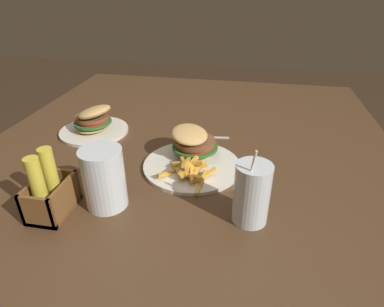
{
  "coord_description": "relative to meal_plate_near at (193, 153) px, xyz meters",
  "views": [
    {
      "loc": [
        -0.77,
        -0.17,
        1.22
      ],
      "look_at": [
        -0.03,
        -0.04,
        0.79
      ],
      "focal_mm": 30.0,
      "sensor_mm": 36.0,
      "label": 1
    }
  ],
  "objects": [
    {
      "name": "dining_table",
      "position": [
        0.01,
        0.03,
        -0.12
      ],
      "size": [
        1.59,
        1.27,
        0.75
      ],
      "color": "#4C331E",
      "rests_on": "ground_plane"
    },
    {
      "name": "meal_plate_near",
      "position": [
        0.0,
        0.0,
        0.0
      ],
      "size": [
        0.27,
        0.27,
        0.1
      ],
      "color": "silver",
      "rests_on": "dining_table"
    },
    {
      "name": "beer_glass",
      "position": [
        -0.22,
        0.16,
        0.04
      ],
      "size": [
        0.09,
        0.09,
        0.14
      ],
      "color": "silver",
      "rests_on": "dining_table"
    },
    {
      "name": "juice_glass",
      "position": [
        -0.21,
        -0.17,
        0.03
      ],
      "size": [
        0.08,
        0.08,
        0.18
      ],
      "color": "silver",
      "rests_on": "dining_table"
    },
    {
      "name": "spoon",
      "position": [
        0.15,
        0.04,
        -0.02
      ],
      "size": [
        0.05,
        0.17,
        0.01
      ],
      "rotation": [
        0.0,
        0.0,
        1.7
      ],
      "color": "silver",
      "rests_on": "dining_table"
    },
    {
      "name": "meal_plate_far",
      "position": [
        0.13,
        0.36,
        0.0
      ],
      "size": [
        0.23,
        0.23,
        0.1
      ],
      "color": "silver",
      "rests_on": "dining_table"
    },
    {
      "name": "condiment_caddy",
      "position": [
        -0.27,
        0.27,
        0.02
      ],
      "size": [
        0.12,
        0.08,
        0.15
      ],
      "color": "brown",
      "rests_on": "dining_table"
    }
  ]
}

